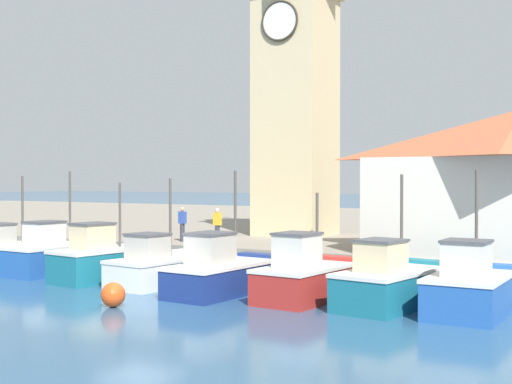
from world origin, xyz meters
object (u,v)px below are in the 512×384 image
(fishing_boat_mid_right, at_px, (308,277))
(dock_worker_along_quay, at_px, (217,225))
(dock_worker_near_tower, at_px, (182,224))
(fishing_boat_left_inner, at_px, (108,260))
(fishing_boat_center, at_px, (224,273))
(fishing_boat_left_outer, at_px, (58,255))
(fishing_boat_right_inner, at_px, (392,283))
(fishing_boat_right_outer, at_px, (472,288))
(fishing_boat_mid_left, at_px, (160,267))
(mooring_buoy, at_px, (113,295))
(clock_tower, at_px, (296,77))
(fishing_boat_far_left, at_px, (10,254))

(fishing_boat_mid_right, bearing_deg, dock_worker_along_quay, 142.57)
(fishing_boat_mid_right, bearing_deg, dock_worker_near_tower, 148.33)
(fishing_boat_left_inner, height_order, fishing_boat_center, fishing_boat_center)
(fishing_boat_left_outer, bearing_deg, dock_worker_along_quay, 40.34)
(fishing_boat_right_inner, bearing_deg, dock_worker_along_quay, 152.22)
(fishing_boat_mid_right, height_order, fishing_boat_right_outer, fishing_boat_right_outer)
(fishing_boat_right_outer, bearing_deg, fishing_boat_mid_left, 179.73)
(fishing_boat_left_outer, xyz_separation_m, mooring_buoy, (7.47, -5.14, -0.40))
(fishing_boat_right_inner, bearing_deg, fishing_boat_right_outer, -0.57)
(fishing_boat_mid_right, height_order, clock_tower, clock_tower)
(fishing_boat_left_outer, height_order, fishing_boat_center, fishing_boat_left_outer)
(fishing_boat_far_left, relative_size, fishing_boat_right_inner, 0.99)
(clock_tower, relative_size, dock_worker_along_quay, 10.68)
(fishing_boat_right_inner, relative_size, clock_tower, 0.29)
(fishing_boat_right_inner, bearing_deg, fishing_boat_mid_right, -177.12)
(fishing_boat_far_left, relative_size, fishing_boat_mid_left, 1.10)
(fishing_boat_right_outer, bearing_deg, fishing_boat_center, -177.18)
(fishing_boat_right_inner, height_order, fishing_boat_right_outer, fishing_boat_right_outer)
(fishing_boat_mid_left, bearing_deg, fishing_boat_right_inner, -0.19)
(clock_tower, xyz_separation_m, mooring_buoy, (1.30, -15.92, -8.98))
(fishing_boat_left_outer, distance_m, fishing_boat_left_inner, 3.29)
(fishing_boat_left_outer, xyz_separation_m, dock_worker_near_tower, (3.20, 4.76, 1.19))
(fishing_boat_left_outer, bearing_deg, fishing_boat_right_outer, -2.44)
(clock_tower, distance_m, dock_worker_along_quay, 9.74)
(fishing_boat_left_outer, distance_m, fishing_boat_right_outer, 17.76)
(mooring_buoy, bearing_deg, fishing_boat_center, 66.75)
(fishing_boat_left_inner, xyz_separation_m, dock_worker_along_quay, (2.06, 5.05, 1.17))
(fishing_boat_left_inner, height_order, dock_worker_near_tower, fishing_boat_left_inner)
(fishing_boat_right_inner, distance_m, clock_tower, 17.00)
(fishing_boat_right_inner, relative_size, dock_worker_along_quay, 3.06)
(fishing_boat_left_inner, height_order, mooring_buoy, fishing_boat_left_inner)
(fishing_boat_center, height_order, fishing_boat_right_outer, fishing_boat_center)
(fishing_boat_left_outer, xyz_separation_m, dock_worker_along_quay, (5.30, 4.50, 1.19))
(fishing_boat_left_outer, xyz_separation_m, fishing_boat_right_outer, (17.75, -0.76, -0.00))
(mooring_buoy, bearing_deg, fishing_boat_mid_left, 108.41)
(fishing_boat_mid_left, relative_size, mooring_buoy, 5.61)
(fishing_boat_left_inner, distance_m, dock_worker_along_quay, 5.58)
(fishing_boat_left_inner, height_order, fishing_boat_right_outer, fishing_boat_right_outer)
(fishing_boat_left_outer, relative_size, mooring_buoy, 6.26)
(fishing_boat_far_left, relative_size, dock_worker_along_quay, 3.02)
(fishing_boat_far_left, height_order, fishing_boat_left_inner, fishing_boat_far_left)
(fishing_boat_left_inner, relative_size, dock_worker_along_quay, 3.13)
(clock_tower, height_order, dock_worker_along_quay, clock_tower)
(dock_worker_near_tower, bearing_deg, clock_tower, 63.78)
(mooring_buoy, bearing_deg, fishing_boat_left_inner, 132.65)
(fishing_boat_left_inner, distance_m, fishing_boat_mid_left, 2.76)
(dock_worker_along_quay, bearing_deg, fishing_boat_right_outer, -22.92)
(fishing_boat_right_outer, bearing_deg, fishing_boat_left_inner, 179.16)
(fishing_boat_far_left, xyz_separation_m, fishing_boat_center, (11.58, -0.68, -0.01))
(clock_tower, relative_size, dock_worker_near_tower, 10.68)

